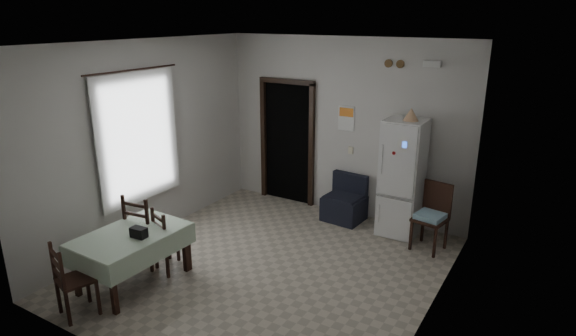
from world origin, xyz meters
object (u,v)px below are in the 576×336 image
(dining_chair_far_right, at_px, (171,239))
(corner_chair, at_px, (430,218))
(dining_table, at_px, (133,258))
(dining_chair_near_head, at_px, (76,279))
(dining_chair_far_left, at_px, (147,228))
(fridge, at_px, (402,178))
(navy_seat, at_px, (344,199))

(dining_chair_far_right, bearing_deg, corner_chair, -121.45)
(dining_chair_far_right, bearing_deg, dining_table, 89.85)
(dining_chair_far_right, bearing_deg, dining_chair_near_head, 99.84)
(corner_chair, relative_size, dining_chair_near_head, 1.10)
(dining_chair_far_right, xyz_separation_m, dining_chair_near_head, (-0.19, -1.28, 0.01))
(dining_chair_far_left, xyz_separation_m, dining_chair_far_right, (0.40, 0.04, -0.07))
(fridge, relative_size, dining_chair_far_right, 2.05)
(navy_seat, bearing_deg, dining_chair_far_left, -117.46)
(corner_chair, xyz_separation_m, dining_chair_far_right, (-2.73, -2.29, -0.05))
(navy_seat, bearing_deg, corner_chair, -7.98)
(corner_chair, height_order, dining_chair_far_right, corner_chair)
(corner_chair, xyz_separation_m, dining_table, (-2.90, -2.80, -0.14))
(fridge, distance_m, dining_chair_far_right, 3.44)
(dining_table, bearing_deg, dining_chair_near_head, -90.28)
(corner_chair, distance_m, dining_chair_near_head, 4.62)
(dining_table, distance_m, dining_chair_near_head, 0.78)
(fridge, bearing_deg, dining_chair_far_right, -130.10)
(dining_chair_far_left, bearing_deg, corner_chair, -150.40)
(navy_seat, height_order, dining_chair_far_right, dining_chair_far_right)
(dining_chair_near_head, bearing_deg, dining_chair_far_left, -62.58)
(navy_seat, bearing_deg, dining_table, -110.06)
(corner_chair, relative_size, dining_table, 0.74)
(dining_chair_far_left, relative_size, dining_chair_far_right, 1.17)
(corner_chair, height_order, dining_table, corner_chair)
(corner_chair, bearing_deg, dining_table, -125.58)
(corner_chair, xyz_separation_m, dining_chair_far_left, (-3.13, -2.33, 0.02))
(corner_chair, distance_m, dining_chair_far_right, 3.56)
(navy_seat, relative_size, corner_chair, 0.76)
(navy_seat, distance_m, dining_chair_far_right, 2.91)
(dining_table, relative_size, dining_chair_far_right, 1.51)
(corner_chair, bearing_deg, dining_chair_far_right, -129.52)
(fridge, bearing_deg, dining_table, -127.28)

